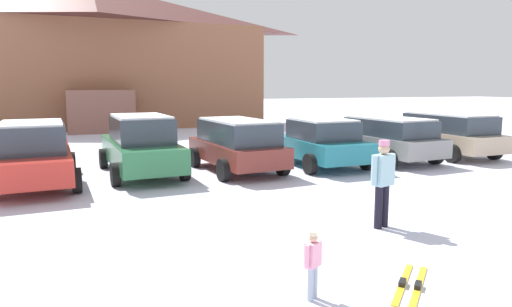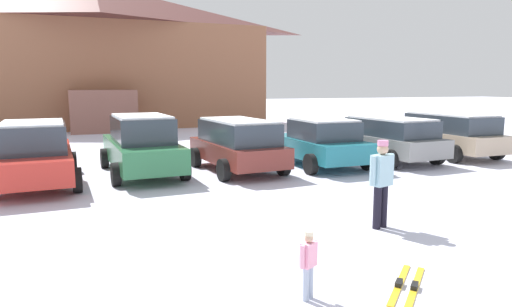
{
  "view_description": "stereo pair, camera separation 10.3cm",
  "coord_description": "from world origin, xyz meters",
  "views": [
    {
      "loc": [
        -5.03,
        -2.16,
        2.68
      ],
      "look_at": [
        -1.0,
        8.87,
        0.91
      ],
      "focal_mm": 32.0,
      "sensor_mm": 36.0,
      "label": 1
    },
    {
      "loc": [
        -4.93,
        -2.19,
        2.68
      ],
      "look_at": [
        -1.0,
        8.87,
        0.91
      ],
      "focal_mm": 32.0,
      "sensor_mm": 36.0,
      "label": 2
    }
  ],
  "objects": [
    {
      "name": "parked_grey_wagon",
      "position": [
        4.82,
        11.24,
        0.85
      ],
      "size": [
        2.53,
        4.22,
        1.55
      ],
      "color": "gray",
      "rests_on": "ground"
    },
    {
      "name": "skier_adult_in_blue_parka",
      "position": [
        0.07,
        4.88,
        0.94
      ],
      "size": [
        0.6,
        0.35,
        1.67
      ],
      "color": "black",
      "rests_on": "ground"
    },
    {
      "name": "skier_child_in_pink_snowsuit",
      "position": [
        -2.5,
        2.69,
        0.5
      ],
      "size": [
        0.29,
        0.22,
        0.89
      ],
      "color": "#A2AFC6",
      "rests_on": "ground"
    },
    {
      "name": "parked_beige_suv",
      "position": [
        7.68,
        11.5,
        0.88
      ],
      "size": [
        2.23,
        4.4,
        1.63
      ],
      "color": "tan",
      "rests_on": "ground"
    },
    {
      "name": "parked_red_sedan",
      "position": [
        -6.48,
        11.18,
        0.86
      ],
      "size": [
        2.42,
        4.91,
        1.72
      ],
      "color": "red",
      "rests_on": "ground"
    },
    {
      "name": "ski_lodge",
      "position": [
        -4.54,
        30.09,
        4.65
      ],
      "size": [
        21.53,
        10.79,
        9.17
      ],
      "color": "brown",
      "rests_on": "ground"
    },
    {
      "name": "parked_maroon_van",
      "position": [
        -0.77,
        11.25,
        0.88
      ],
      "size": [
        2.45,
        4.23,
        1.63
      ],
      "color": "maroon",
      "rests_on": "ground"
    },
    {
      "name": "pair_of_skis",
      "position": [
        -1.09,
        2.57,
        0.02
      ],
      "size": [
        1.22,
        1.2,
        0.08
      ],
      "color": "gold",
      "rests_on": "ground"
    },
    {
      "name": "parked_green_coupe",
      "position": [
        -3.63,
        11.75,
        0.89
      ],
      "size": [
        2.36,
        4.9,
        1.8
      ],
      "color": "#2B6F43",
      "rests_on": "ground"
    },
    {
      "name": "parked_teal_hatchback",
      "position": [
        2.11,
        11.18,
        0.8
      ],
      "size": [
        2.36,
        4.07,
        1.58
      ],
      "color": "#207483",
      "rests_on": "ground"
    }
  ]
}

